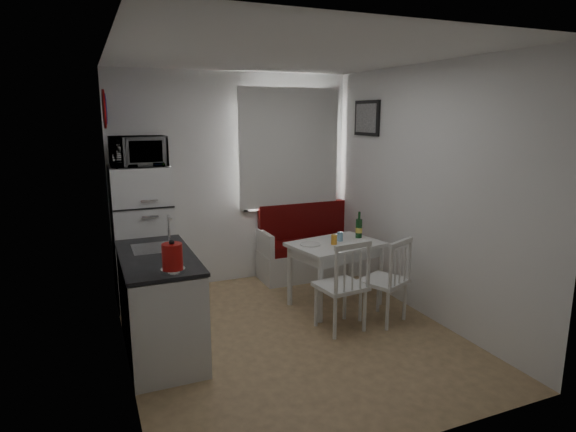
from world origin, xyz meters
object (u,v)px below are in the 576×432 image
chair_left (346,277)px  kettle (172,257)px  fridge (143,236)px  bench (309,252)px  chair_right (389,272)px  wine_bottle (359,225)px  dining_table (336,250)px  kitchen_counter (159,303)px  microwave (138,151)px

chair_left → kettle: size_ratio=1.98×
chair_left → fridge: (-1.68, 1.57, 0.20)m
bench → chair_right: (0.09, -1.68, 0.23)m
wine_bottle → dining_table: bearing=-164.1°
dining_table → kettle: 2.13m
dining_table → wine_bottle: bearing=5.1°
fridge → bench: bearing=3.0°
bench → dining_table: size_ratio=1.25×
kitchen_counter → bench: size_ratio=0.99×
kitchen_counter → fridge: size_ratio=0.85×
dining_table → chair_right: (0.25, -0.66, -0.09)m
bench → microwave: microwave is taller
chair_right → microwave: bearing=120.9°
wine_bottle → chair_right: bearing=-97.5°
kitchen_counter → chair_right: size_ratio=2.42×
fridge → microwave: 0.94m
chair_left → kettle: (-1.65, -0.21, 0.45)m
chair_left → kitchen_counter: bearing=162.9°
bench → fridge: size_ratio=0.86×
dining_table → wine_bottle: 0.43m
chair_right → microwave: (-2.18, 1.52, 1.16)m
bench → kettle: kettle is taller
kettle → bench: bearing=42.5°
fridge → kettle: bearing=-89.0°
microwave → wine_bottle: 2.55m
kitchen_counter → wine_bottle: (2.30, 0.44, 0.41)m
bench → chair_right: bearing=-87.0°
kitchen_counter → fridge: bearing=89.1°
fridge → microwave: size_ratio=2.69×
dining_table → kettle: (-1.90, -0.88, 0.39)m
bench → microwave: 2.52m
dining_table → chair_right: chair_right is taller
chair_right → microwave: size_ratio=0.95×
fridge → wine_bottle: (2.28, -0.80, 0.09)m
dining_table → microwave: bearing=145.3°
dining_table → kettle: kettle is taller
kitchen_counter → kettle: bearing=-84.7°
chair_right → kettle: bearing=161.3°
dining_table → wine_bottle: size_ratio=3.55×
fridge → kettle: fridge is taller
microwave → dining_table: bearing=-23.8°
dining_table → chair_right: bearing=-80.2°
microwave → chair_left: bearing=-42.1°
chair_left → bench: bearing=70.0°
bench → wine_bottle: 1.09m
chair_right → kettle: size_ratio=2.18×
chair_left → microwave: 2.54m
microwave → wine_bottle: bearing=-18.3°
bench → kettle: bearing=-137.5°
chair_left → fridge: bearing=130.8°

